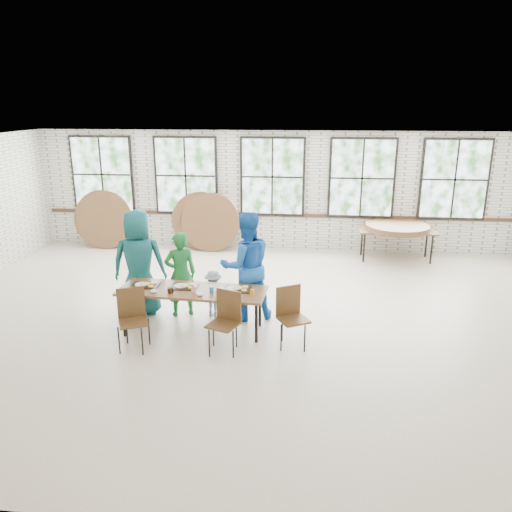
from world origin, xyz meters
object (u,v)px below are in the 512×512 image
Objects in this scene: dining_table at (192,292)px; storage_table at (397,232)px; chair_near_left at (132,313)px; chair_near_right at (226,316)px.

storage_table is (3.99, 4.39, -0.00)m from dining_table.
chair_near_left is 0.53× the size of storage_table.
dining_table is at bearing -132.60° from storage_table.
chair_near_left and chair_near_right have the same top height.
chair_near_right reaches higher than storage_table.
storage_table is at bearing 77.82° from chair_near_right.
chair_near_right is (0.65, -0.58, -0.13)m from dining_table.
dining_table is 5.93m from storage_table.
chair_near_right is (1.45, 0.05, 0.00)m from chair_near_left.
dining_table is 1.03m from chair_near_left.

